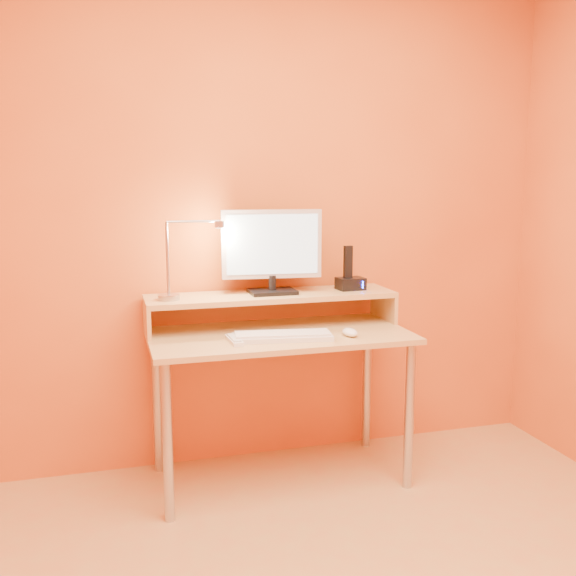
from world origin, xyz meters
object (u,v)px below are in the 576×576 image
object	(u,v)px
lamp_base	(169,297)
phone_dock	(351,284)
monitor_panel	(272,244)
remote_control	(234,340)
mouse	(350,332)
keyboard	(282,337)

from	to	relation	value
lamp_base	phone_dock	world-z (taller)	phone_dock
monitor_panel	remote_control	xyz separation A→B (m)	(-0.24, -0.28, -0.39)
mouse	monitor_panel	bearing A→B (deg)	130.96
lamp_base	phone_dock	distance (m)	0.90
phone_dock	remote_control	bearing A→B (deg)	-162.52
monitor_panel	mouse	xyz separation A→B (m)	(0.29, -0.31, -0.38)
lamp_base	mouse	size ratio (longest dim) A/B	0.94
phone_dock	keyboard	xyz separation A→B (m)	(-0.43, -0.27, -0.18)
monitor_panel	keyboard	distance (m)	0.48
keyboard	mouse	xyz separation A→B (m)	(0.31, -0.02, 0.01)
mouse	phone_dock	bearing A→B (deg)	66.77
monitor_panel	keyboard	xyz separation A→B (m)	(-0.03, -0.28, -0.39)
monitor_panel	lamp_base	bearing A→B (deg)	-169.56
phone_dock	remote_control	xyz separation A→B (m)	(-0.65, -0.27, -0.18)
phone_dock	remote_control	world-z (taller)	phone_dock
lamp_base	mouse	distance (m)	0.84
monitor_panel	remote_control	size ratio (longest dim) A/B	2.84
monitor_panel	mouse	distance (m)	0.57
monitor_panel	phone_dock	bearing A→B (deg)	4.41
remote_control	monitor_panel	bearing A→B (deg)	46.10
phone_dock	keyboard	world-z (taller)	phone_dock
phone_dock	keyboard	size ratio (longest dim) A/B	0.29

